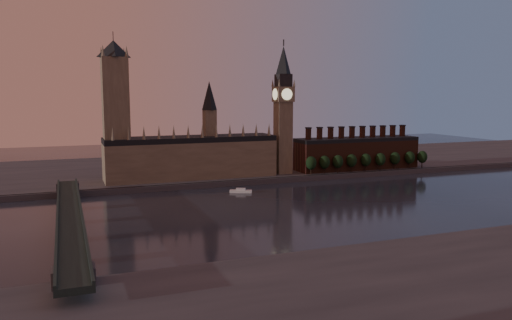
{
  "coord_description": "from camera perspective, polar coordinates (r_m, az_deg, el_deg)",
  "views": [
    {
      "loc": [
        -155.93,
        -257.83,
        67.55
      ],
      "look_at": [
        -34.76,
        55.0,
        23.63
      ],
      "focal_mm": 35.0,
      "sensor_mm": 36.0,
      "label": 1
    }
  ],
  "objects": [
    {
      "name": "embankment_tree_7",
      "position": [
        453.45,
        17.17,
        0.27
      ],
      "size": [
        8.6,
        8.6,
        14.88
      ],
      "color": "black",
      "rests_on": "north_bank"
    },
    {
      "name": "ground",
      "position": [
        308.8,
        9.79,
        -5.29
      ],
      "size": [
        900.0,
        900.0,
        0.0
      ],
      "primitive_type": "plane",
      "color": "black",
      "rests_on": "ground"
    },
    {
      "name": "victoria_tower",
      "position": [
        374.65,
        -15.75,
        5.89
      ],
      "size": [
        24.0,
        24.0,
        108.0
      ],
      "color": "gray",
      "rests_on": "north_bank"
    },
    {
      "name": "embankment_tree_2",
      "position": [
        412.41,
        9.34,
        -0.18
      ],
      "size": [
        8.6,
        8.6,
        14.88
      ],
      "color": "black",
      "rests_on": "north_bank"
    },
    {
      "name": "river_boat",
      "position": [
        347.78,
        -1.75,
        -3.55
      ],
      "size": [
        15.8,
        10.33,
        3.07
      ],
      "rotation": [
        0.0,
        0.0,
        -0.43
      ],
      "color": "silver",
      "rests_on": "ground"
    },
    {
      "name": "embankment_tree_3",
      "position": [
        420.36,
        10.88,
        -0.07
      ],
      "size": [
        8.6,
        8.6,
        14.88
      ],
      "color": "black",
      "rests_on": "north_bank"
    },
    {
      "name": "embankment_tree_0",
      "position": [
        401.11,
        6.31,
        -0.34
      ],
      "size": [
        8.6,
        8.6,
        14.88
      ],
      "color": "black",
      "rests_on": "north_bank"
    },
    {
      "name": "chimney_block",
      "position": [
        439.82,
        11.43,
        0.82
      ],
      "size": [
        110.0,
        25.0,
        37.0
      ],
      "color": "#4D2C1D",
      "rests_on": "north_bank"
    },
    {
      "name": "westminster_bridge",
      "position": [
        262.12,
        -20.51,
        -6.28
      ],
      "size": [
        14.0,
        200.0,
        11.55
      ],
      "color": "#1C2C28",
      "rests_on": "ground"
    },
    {
      "name": "embankment_tree_5",
      "position": [
        434.35,
        14.03,
        0.08
      ],
      "size": [
        8.6,
        8.6,
        14.88
      ],
      "color": "black",
      "rests_on": "north_bank"
    },
    {
      "name": "embankment_tree_6",
      "position": [
        444.78,
        15.6,
        0.2
      ],
      "size": [
        8.6,
        8.6,
        14.88
      ],
      "color": "black",
      "rests_on": "north_bank"
    },
    {
      "name": "embankment_tree_8",
      "position": [
        461.01,
        18.47,
        0.34
      ],
      "size": [
        8.6,
        8.6,
        14.88
      ],
      "color": "black",
      "rests_on": "north_bank"
    },
    {
      "name": "palace_of_westminster",
      "position": [
        386.55,
        -7.33,
        0.57
      ],
      "size": [
        130.0,
        30.3,
        74.0
      ],
      "color": "gray",
      "rests_on": "north_bank"
    },
    {
      "name": "embankment_tree_4",
      "position": [
        427.47,
        12.45,
        0.01
      ],
      "size": [
        8.6,
        8.6,
        14.88
      ],
      "color": "black",
      "rests_on": "north_bank"
    },
    {
      "name": "north_bank",
      "position": [
        467.54,
        -1.47,
        -0.6
      ],
      "size": [
        900.0,
        182.0,
        4.0
      ],
      "color": "#4A4B50",
      "rests_on": "ground"
    },
    {
      "name": "big_ben",
      "position": [
        403.67,
        3.12,
        5.93
      ],
      "size": [
        15.0,
        15.0,
        107.0
      ],
      "color": "gray",
      "rests_on": "north_bank"
    },
    {
      "name": "embankment_tree_1",
      "position": [
        406.88,
        7.84,
        -0.25
      ],
      "size": [
        8.6,
        8.6,
        14.88
      ],
      "color": "black",
      "rests_on": "north_bank"
    }
  ]
}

